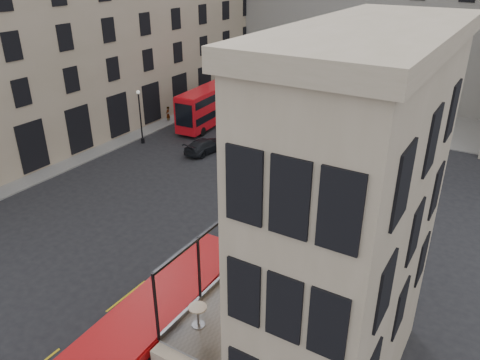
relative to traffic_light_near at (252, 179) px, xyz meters
The scene contains 31 objects.
ground 12.28m from the traffic_light_near, 85.24° to the right, with size 140.00×140.00×0.00m, color black.
host_building_main 17.11m from the traffic_light_near, 47.61° to the right, with size 7.26×11.40×15.10m.
host_frontage 14.15m from the traffic_light_near, 57.99° to the right, with size 3.00×11.00×4.50m, color tan.
cafe_floor 14.31m from the traffic_light_near, 57.99° to the right, with size 3.00×10.00×0.10m, color slate.
building_left 28.61m from the traffic_light_near, 162.87° to the left, with size 14.60×50.60×22.00m.
gateway 36.87m from the traffic_light_near, 96.34° to the left, with size 35.00×10.60×18.00m.
pavement_far 26.58m from the traffic_light_near, 100.89° to the left, with size 40.00×12.00×0.12m, color slate.
pavement_left 21.13m from the traffic_light_near, behind, with size 8.00×48.00×0.12m, color slate.
traffic_light_near is the anchor object (origin of this frame).
traffic_light_far 21.26m from the traffic_light_near, 131.19° to the left, with size 0.16×0.20×3.80m.
street_lamp_a 17.09m from the traffic_light_near, 159.44° to the left, with size 0.36×0.36×5.33m.
street_lamp_b 22.56m from the traffic_light_near, 102.80° to the left, with size 0.36×0.36×5.33m.
bus_near 16.32m from the traffic_light_near, 74.00° to the right, with size 3.02×11.33×4.49m.
bus_far 19.67m from the traffic_light_near, 133.18° to the left, with size 3.17×10.73×4.22m.
car_a 10.84m from the traffic_light_near, 128.99° to the left, with size 1.58×3.92×1.34m, color #A5A6AD.
car_b 8.67m from the traffic_light_near, 102.68° to the left, with size 1.46×4.18×1.38m, color #A11409.
car_c 11.93m from the traffic_light_near, 141.88° to the left, with size 1.89×4.65×1.35m, color black.
bicycle 2.21m from the traffic_light_near, 132.19° to the left, with size 0.63×1.80×0.95m, color gray.
cyclist 5.67m from the traffic_light_near, 139.67° to the left, with size 0.64×0.42×1.75m, color #E6FF1A.
pedestrian_a 23.90m from the traffic_light_near, 128.57° to the left, with size 0.85×0.66×1.75m, color gray.
pedestrian_b 24.45m from the traffic_light_near, 111.46° to the left, with size 1.10×0.63×1.70m, color gray.
pedestrian_c 24.01m from the traffic_light_near, 86.67° to the left, with size 1.14×0.48×1.95m, color gray.
pedestrian_d 29.27m from the traffic_light_near, 72.60° to the left, with size 0.96×0.62×1.96m, color gray.
pedestrian_e 21.92m from the traffic_light_near, 145.39° to the left, with size 0.64×0.42×1.76m, color gray.
cafe_table_near 17.29m from the traffic_light_near, 66.68° to the right, with size 0.68×0.68×0.85m.
cafe_table_mid 13.73m from the traffic_light_near, 61.61° to the right, with size 0.53×0.53×0.66m.
cafe_table_far 11.56m from the traffic_light_near, 53.68° to the right, with size 0.63×0.63×0.78m.
cafe_chair_a 17.72m from the traffic_light_near, 60.85° to the right, with size 0.50×0.50×0.89m.
cafe_chair_b 15.75m from the traffic_light_near, 57.34° to the right, with size 0.43×0.43×0.81m.
cafe_chair_c 14.81m from the traffic_light_near, 56.47° to the right, with size 0.47×0.47×0.81m.
cafe_chair_d 12.00m from the traffic_light_near, 44.18° to the right, with size 0.41×0.41×0.79m.
Camera 1 is at (13.92, -14.12, 16.87)m, focal length 35.00 mm.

